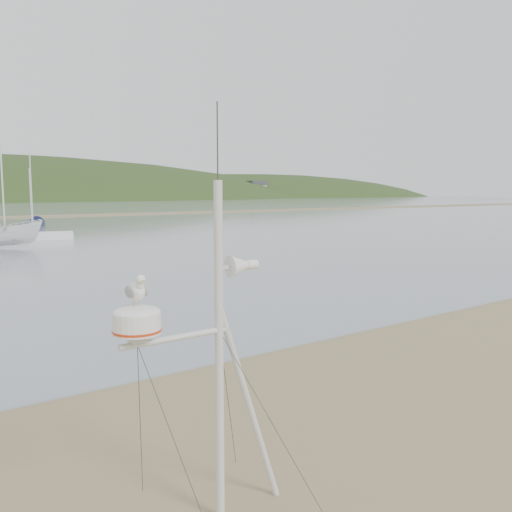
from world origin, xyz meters
TOP-DOWN VIEW (x-y plane):
  - mast_rig at (1.17, -0.41)m, footprint 1.91×2.04m
  - boat_white at (5.40, 30.21)m, footprint 2.26×2.24m
  - sailboat_white_near at (6.40, 35.28)m, footprint 7.12×3.52m
  - sailboat_blue_far at (12.09, 49.85)m, footprint 3.96×5.99m

SIDE VIEW (x-z plane):
  - sailboat_white_near at x=6.40m, z-range -3.14..3.75m
  - sailboat_blue_far at x=12.09m, z-range -2.68..3.29m
  - mast_rig at x=1.17m, z-range -1.12..3.20m
  - boat_white at x=5.40m, z-range 0.04..4.43m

